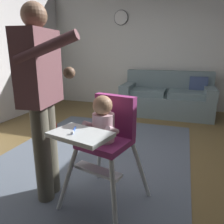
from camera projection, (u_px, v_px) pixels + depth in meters
The scene contains 8 objects.
ground at pixel (115, 162), 2.66m from camera, with size 6.33×7.02×0.10m, color brown.
wall_far at pixel (153, 47), 4.79m from camera, with size 5.53×0.06×2.71m, color silver.
area_rug at pixel (94, 157), 2.68m from camera, with size 2.23×2.94×0.01m, color #535C6A.
couch at pixel (167, 98), 4.46m from camera, with size 1.78×0.86×0.86m.
high_chair at pixel (105, 131), 1.71m from camera, with size 0.73×0.82×0.94m.
adult_standing at pixel (42, 96), 1.75m from camera, with size 0.55×0.50×1.60m.
toy_ball at pixel (51, 126), 3.47m from camera, with size 0.20×0.20×0.20m, color #D13D33.
wall_clock at pixel (121, 18), 4.81m from camera, with size 0.32×0.04×0.32m.
Camera 1 is at (0.73, -2.29, 1.25)m, focal length 35.02 mm.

